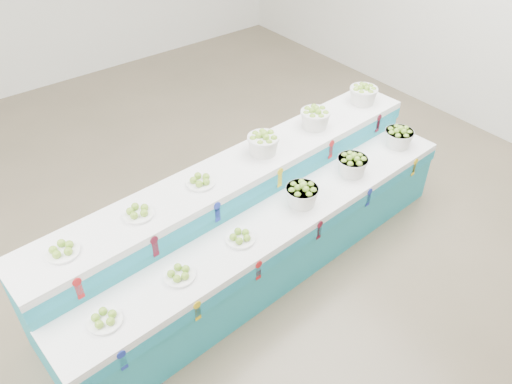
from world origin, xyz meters
TOP-DOWN VIEW (x-y plane):
  - ground at (0.00, 0.00)m, footprint 10.00×10.00m
  - display_stand at (0.95, -0.10)m, footprint 4.38×1.38m
  - plate_lower_left at (-0.73, -0.47)m, footprint 0.27×0.27m
  - plate_lower_mid at (-0.08, -0.43)m, footprint 0.27×0.27m
  - plate_lower_right at (0.55, -0.39)m, footprint 0.27×0.27m
  - basket_lower_left at (1.30, -0.35)m, footprint 0.32×0.32m
  - basket_lower_mid at (2.01, -0.30)m, footprint 0.32×0.32m
  - basket_lower_right at (2.78, -0.25)m, footprint 0.32×0.32m
  - plate_upper_left at (-0.76, 0.06)m, footprint 0.27×0.27m
  - plate_upper_mid at (-0.11, 0.10)m, footprint 0.27×0.27m
  - plate_upper_right at (0.52, 0.14)m, footprint 0.27×0.27m
  - basket_upper_left at (1.26, 0.19)m, footprint 0.32×0.32m
  - basket_upper_mid at (1.98, 0.23)m, footprint 0.32×0.32m
  - basket_upper_right at (2.74, 0.28)m, footprint 0.32×0.32m

SIDE VIEW (x-z plane):
  - ground at x=0.00m, z-range 0.00..0.00m
  - display_stand at x=0.95m, z-range 0.00..1.02m
  - plate_lower_left at x=-0.73m, z-range 0.72..0.81m
  - plate_lower_mid at x=-0.08m, z-range 0.72..0.81m
  - plate_lower_right at x=0.55m, z-range 0.72..0.81m
  - basket_lower_left at x=1.30m, z-range 0.72..0.94m
  - basket_lower_mid at x=2.01m, z-range 0.72..0.94m
  - basket_lower_right at x=2.78m, z-range 0.72..0.94m
  - plate_upper_left at x=-0.76m, z-range 1.02..1.11m
  - plate_upper_mid at x=-0.11m, z-range 1.02..1.11m
  - plate_upper_right at x=0.52m, z-range 1.02..1.11m
  - basket_upper_left at x=1.26m, z-range 1.02..1.24m
  - basket_upper_mid at x=1.98m, z-range 1.02..1.24m
  - basket_upper_right at x=2.74m, z-range 1.02..1.24m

